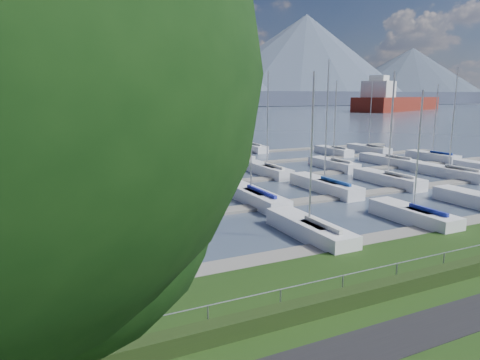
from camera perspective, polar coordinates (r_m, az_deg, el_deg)
path at (r=17.84m, az=22.40°, el=-18.17°), size 160.00×2.00×0.04m
water at (r=273.52m, az=-23.26°, el=8.44°), size 800.00×540.00×0.20m
hedge at (r=19.29m, az=16.61°, el=-14.33°), size 80.00×0.70×0.70m
fence at (r=19.22m, az=15.94°, el=-11.62°), size 80.00×0.04×0.04m
foothill at (r=343.33m, az=-23.89°, el=9.85°), size 900.00×80.00×12.00m
mountains at (r=419.93m, az=-23.68°, el=15.51°), size 1190.00×360.00×115.00m
docks at (r=41.83m, az=-8.29°, el=-0.96°), size 90.00×41.60×0.25m
crane at (r=41.48m, az=-7.90°, el=6.70°), size 6.19×13.48×22.35m
cargo_ship_mid at (r=229.78m, az=-17.76°, el=9.45°), size 97.58×24.63×21.50m
cargo_ship_east at (r=271.91m, az=20.19°, el=9.49°), size 93.51×55.76×21.50m
sailboat_fleet at (r=42.75m, az=-10.93°, el=6.87°), size 75.79×50.25×13.69m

